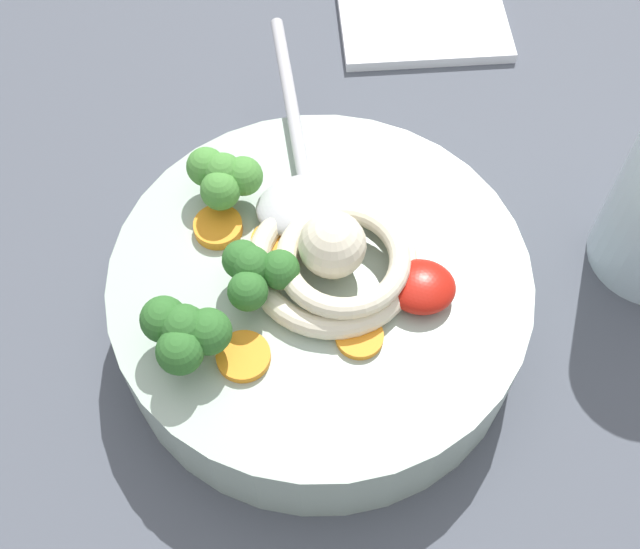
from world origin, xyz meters
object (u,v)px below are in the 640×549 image
object	(u,v)px
noodle_pile	(335,258)
soup_bowl	(320,299)
soup_spoon	(306,186)
folded_napkin	(421,13)

from	to	relation	value
noodle_pile	soup_bowl	bearing A→B (deg)	-156.47
soup_spoon	folded_napkin	xyz separation A→B (cm)	(6.80, 21.93, -5.93)
soup_bowl	noodle_pile	bearing A→B (deg)	23.53
soup_spoon	soup_bowl	bearing A→B (deg)	-180.00
soup_bowl	soup_spoon	bearing A→B (deg)	103.26
soup_bowl	soup_spoon	distance (cm)	6.45
soup_bowl	soup_spoon	xyz separation A→B (cm)	(-1.25, 5.29, 3.47)
soup_bowl	noodle_pile	size ratio (longest dim) A/B	2.27
soup_bowl	soup_spoon	size ratio (longest dim) A/B	1.32
soup_spoon	folded_napkin	distance (cm)	23.72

